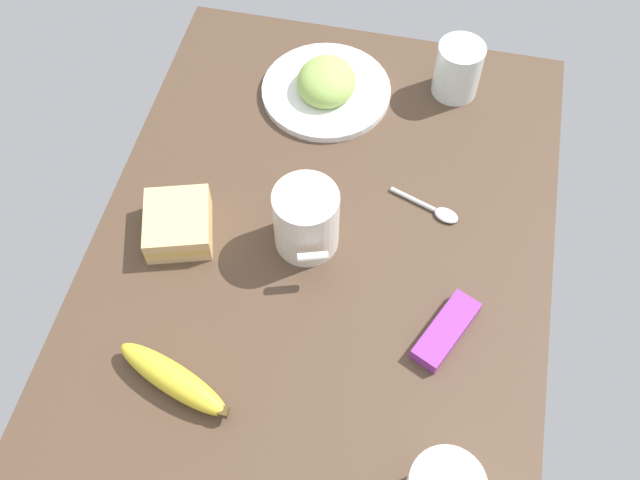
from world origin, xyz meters
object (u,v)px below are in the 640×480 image
Objects in this scene: sandwich_main at (178,224)px; plate_of_food at (326,86)px; snack_bar at (446,331)px; spoon at (435,210)px; coffee_mug_black at (306,219)px; banana at (173,379)px; glass_of_milk at (457,72)px.

plate_of_food is at bearing -25.67° from sandwich_main.
snack_bar is at bearing -147.85° from plate_of_food.
spoon is (11.28, -34.81, -1.82)cm from sandwich_main.
banana is (-24.34, 11.38, -3.46)cm from coffee_mug_black.
plate_of_food is 1.24× the size of banana.
plate_of_food is 1.84× the size of snack_bar.
coffee_mug_black is 0.69× the size of banana.
sandwich_main is 22.76cm from banana.
snack_bar is at bearing -116.12° from coffee_mug_black.
plate_of_food is at bearing 104.46° from glass_of_milk.
sandwich_main is at bearing 16.48° from banana.
sandwich_main is at bearing 107.95° from spoon.
plate_of_food reaches higher than sandwich_main.
banana reaches higher than snack_bar.
banana is 43.61cm from spoon.
coffee_mug_black is at bearing -81.96° from sandwich_main.
banana is 1.49× the size of snack_bar.
banana is at bearing -163.52° from sandwich_main.
coffee_mug_black is at bearing -25.06° from banana.
glass_of_milk is at bearing 0.28° from spoon.
banana is at bearing 154.94° from coffee_mug_black.
plate_of_food is 20.80cm from glass_of_milk.
banana is 1.56× the size of spoon.
coffee_mug_black is 1.26× the size of glass_of_milk.
coffee_mug_black reaches higher than sandwich_main.
sandwich_main is (-2.52, 17.84, -3.17)cm from coffee_mug_black.
sandwich_main is at bearing 154.33° from plate_of_food.
plate_of_food is 2.28× the size of glass_of_milk.
snack_bar is (-7.70, -38.68, -1.20)cm from sandwich_main.
banana is at bearing 171.08° from plate_of_food.
glass_of_milk is (5.16, -20.02, 2.25)cm from plate_of_food.
glass_of_milk is at bearing -26.15° from banana.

